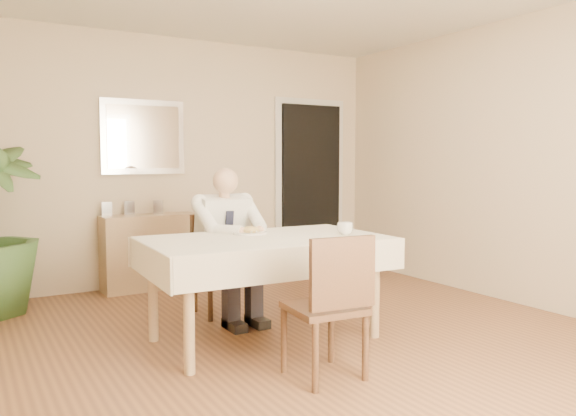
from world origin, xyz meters
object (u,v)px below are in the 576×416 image
chair_far (217,258)px  sideboard (150,252)px  dining_table (265,249)px  chair_near (332,300)px  seated_man (231,236)px  coffee_mug (345,228)px

chair_far → sideboard: (-0.25, 1.17, -0.09)m
chair_far → dining_table: bearing=-90.5°
chair_far → sideboard: bearing=101.4°
chair_near → seated_man: 1.50m
seated_man → coffee_mug: seated_man is taller
chair_far → coffee_mug: (0.59, -1.05, 0.33)m
chair_far → chair_near: size_ratio=0.97×
sideboard → chair_far: bearing=-79.6°
seated_man → sideboard: seated_man is taller
seated_man → chair_near: bearing=-91.2°
seated_man → coffee_mug: (0.59, -0.76, 0.11)m
coffee_mug → sideboard: 2.40m
chair_far → seated_man: seated_man is taller
chair_far → coffee_mug: coffee_mug is taller
chair_near → sideboard: size_ratio=0.92×
chair_near → seated_man: (0.03, 1.49, 0.20)m
chair_far → chair_near: bearing=-91.5°
dining_table → coffee_mug: 0.63m
seated_man → coffee_mug: size_ratio=10.59×
chair_near → coffee_mug: chair_near is taller
dining_table → coffee_mug: (0.59, -0.17, 0.13)m
coffee_mug → seated_man: bearing=127.6°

